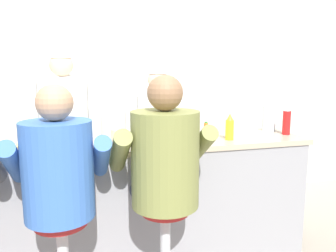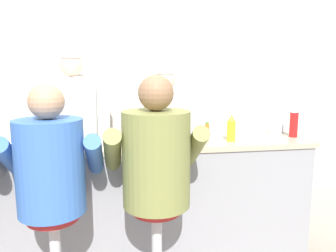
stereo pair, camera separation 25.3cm
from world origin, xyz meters
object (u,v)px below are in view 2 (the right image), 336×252
Objects in this scene: ketchup_bottle_red at (294,122)px; diner_seated_blue at (52,172)px; coffee_mug_blue at (170,137)px; mustard_bottle_yellow at (231,129)px; water_pitcher_clear at (277,120)px; cook_in_whites_near at (74,125)px; cook_in_whites_far at (165,134)px; breakfast_plate at (25,145)px; diner_seated_olive at (156,163)px; hot_sauce_bottle_orange at (207,132)px; cereal_bowl at (150,141)px; coffee_mug_tan at (118,135)px.

diner_seated_blue is at bearing -165.49° from ketchup_bottle_red.
ketchup_bottle_red is 2.05× the size of coffee_mug_blue.
diner_seated_blue reaches higher than coffee_mug_blue.
mustard_bottle_yellow is at bearing -172.69° from ketchup_bottle_red.
cook_in_whites_near reaches higher than water_pitcher_clear.
breakfast_plate is at bearing -150.17° from cook_in_whites_far.
diner_seated_olive reaches higher than ketchup_bottle_red.
mustard_bottle_yellow is at bearing -60.63° from cook_in_whites_far.
hot_sauce_bottle_orange reaches higher than cereal_bowl.
breakfast_plate is (-1.36, 0.02, -0.06)m from hot_sauce_bottle_orange.
ketchup_bottle_red is at bearing 7.31° from mustard_bottle_yellow.
diner_seated_olive is 0.83× the size of cook_in_whites_near.
diner_seated_olive is 1.46m from cook_in_whites_near.
coffee_mug_tan is (0.67, 0.08, 0.04)m from breakfast_plate.
coffee_mug_tan is 0.74m from cook_in_whites_far.
diner_seated_olive is (-1.21, -0.47, -0.16)m from ketchup_bottle_red.
cook_in_whites_near reaches higher than cereal_bowl.
mustard_bottle_yellow is 0.14× the size of diner_seated_olive.
cook_in_whites_far is at bearing -12.36° from cook_in_whites_near.
ketchup_bottle_red is 2.04m from cook_in_whites_near.
water_pitcher_clear is 1.36m from diner_seated_olive.
hot_sauce_bottle_orange reaches higher than coffee_mug_blue.
mustard_bottle_yellow is 0.64m from cereal_bowl.
water_pitcher_clear is 1.20m from cereal_bowl.
cook_in_whites_far is (0.46, 0.57, -0.12)m from coffee_mug_tan.
hot_sauce_bottle_orange is at bearing -162.71° from water_pitcher_clear.
diner_seated_olive reaches higher than mustard_bottle_yellow.
coffee_mug_tan is at bearing 169.95° from mustard_bottle_yellow.
cook_in_whites_near is (-0.64, 1.31, 0.05)m from diner_seated_olive.
diner_seated_olive is (0.22, -0.55, -0.09)m from coffee_mug_tan.
mustard_bottle_yellow reaches higher than hot_sauce_bottle_orange.
cook_in_whites_near is (-1.85, 0.84, -0.10)m from ketchup_bottle_red.
mustard_bottle_yellow is 0.88m from coffee_mug_tan.
mustard_bottle_yellow is 0.59m from water_pitcher_clear.
ketchup_bottle_red reaches higher than cereal_bowl.
coffee_mug_blue is (-0.48, 0.04, -0.06)m from mustard_bottle_yellow.
diner_seated_olive is at bearing -135.71° from hot_sauce_bottle_orange.
cereal_bowl is at bearing -34.91° from coffee_mug_tan.
coffee_mug_tan is 0.09× the size of cook_in_whites_far.
breakfast_plate is at bearing -106.87° from cook_in_whites_near.
coffee_mug_blue reaches higher than cereal_bowl.
ketchup_bottle_red is 1.79× the size of hot_sauce_bottle_orange.
mustard_bottle_yellow is 0.19m from hot_sauce_bottle_orange.
cereal_bowl is (-0.45, -0.06, -0.04)m from hot_sauce_bottle_orange.
ketchup_bottle_red is at bearing 0.06° from breakfast_plate.
breakfast_plate is at bearing -174.39° from water_pitcher_clear.
coffee_mug_tan is 1.13× the size of coffee_mug_blue.
coffee_mug_blue is (-1.05, -0.03, -0.08)m from ketchup_bottle_red.
cook_in_whites_far reaches higher than diner_seated_olive.
ketchup_bottle_red is 1.05m from coffee_mug_blue.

